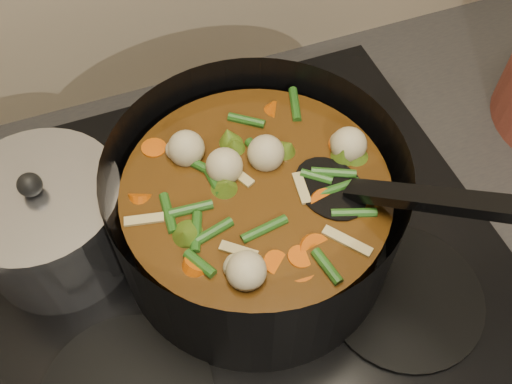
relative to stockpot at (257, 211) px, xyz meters
name	(u,v)px	position (x,y,z in m)	size (l,w,h in m)	color
counter	(241,372)	(-0.03, 0.01, -0.55)	(2.64, 0.64, 0.91)	brown
stovetop	(232,251)	(-0.03, 0.01, -0.08)	(0.62, 0.54, 0.03)	black
stockpot	(257,211)	(0.00, 0.00, 0.00)	(0.41, 0.41, 0.23)	black
saucepan	(50,222)	(-0.22, 0.08, -0.01)	(0.18, 0.18, 0.14)	silver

